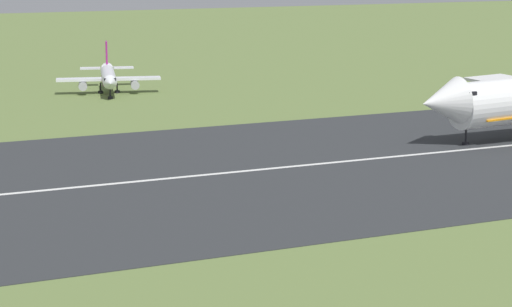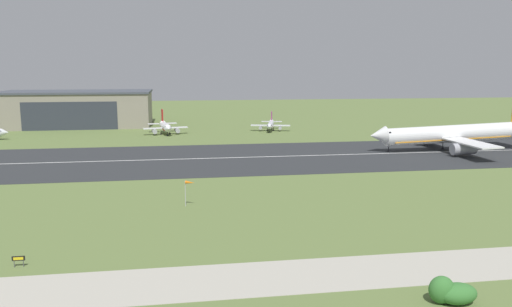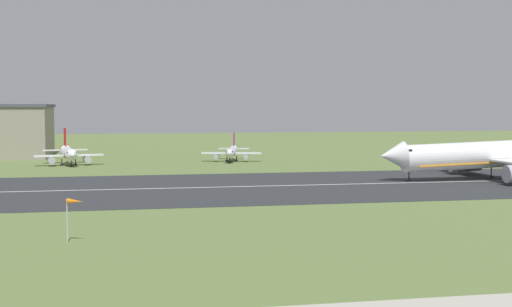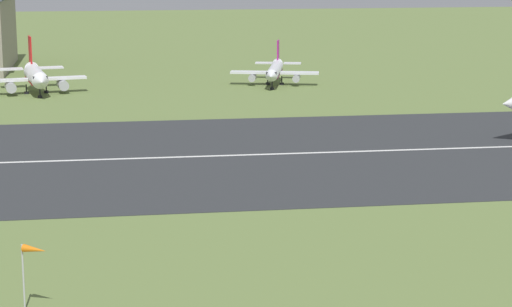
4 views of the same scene
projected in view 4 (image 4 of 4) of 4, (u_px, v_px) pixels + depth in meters
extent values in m
cube|color=#2B2D30|center=(90.00, 160.00, 124.97)|extent=(436.54, 53.93, 0.06)
cube|color=silver|center=(90.00, 160.00, 124.96)|extent=(392.89, 0.70, 0.01)
cylinder|color=silver|center=(275.00, 70.00, 190.58)|extent=(5.90, 15.40, 2.25)
cone|color=silver|center=(271.00, 76.00, 182.14)|extent=(2.67, 2.51, 2.25)
cone|color=silver|center=(278.00, 63.00, 199.26)|extent=(2.62, 3.11, 2.02)
cube|color=black|center=(272.00, 73.00, 183.13)|extent=(2.12, 1.53, 0.44)
cube|color=#991E7A|center=(275.00, 74.00, 190.71)|extent=(5.42, 13.88, 0.20)
cube|color=silver|center=(250.00, 72.00, 190.81)|extent=(7.69, 4.11, 0.40)
cylinder|color=#A8A8B2|center=(252.00, 78.00, 190.48)|extent=(2.06, 3.17, 1.39)
cube|color=silver|center=(300.00, 73.00, 189.92)|extent=(7.69, 4.11, 0.40)
cylinder|color=#A8A8B2|center=(296.00, 78.00, 189.70)|extent=(2.06, 3.17, 1.39)
cube|color=#991E7A|center=(278.00, 50.00, 198.32)|extent=(0.87, 2.44, 3.82)
cube|color=silver|center=(264.00, 63.00, 199.54)|extent=(3.86, 2.91, 0.24)
cube|color=silver|center=(292.00, 63.00, 199.01)|extent=(3.86, 2.91, 0.24)
cylinder|color=black|center=(272.00, 85.00, 184.70)|extent=(0.24, 0.24, 1.70)
cylinder|color=black|center=(272.00, 89.00, 184.83)|extent=(0.84, 0.84, 0.44)
cylinder|color=black|center=(268.00, 80.00, 191.30)|extent=(0.24, 0.24, 1.70)
cylinder|color=black|center=(268.00, 84.00, 191.43)|extent=(0.84, 0.84, 0.44)
cylinder|color=black|center=(282.00, 81.00, 191.05)|extent=(0.24, 0.24, 1.70)
cylinder|color=black|center=(282.00, 84.00, 191.18)|extent=(0.84, 0.84, 0.44)
cylinder|color=white|center=(36.00, 76.00, 179.50)|extent=(5.20, 13.39, 2.95)
cone|color=white|center=(41.00, 82.00, 172.21)|extent=(3.37, 3.13, 2.95)
cone|color=white|center=(31.00, 68.00, 187.09)|extent=(3.24, 3.95, 2.66)
cube|color=black|center=(40.00, 77.00, 173.45)|extent=(2.66, 1.52, 0.44)
cube|color=red|center=(36.00, 81.00, 179.67)|extent=(4.82, 12.08, 0.20)
cube|color=white|center=(6.00, 80.00, 177.73)|extent=(7.76, 3.59, 0.40)
cylinder|color=#A8A8B2|center=(10.00, 87.00, 177.73)|extent=(2.47, 4.10, 1.83)
cube|color=white|center=(65.00, 78.00, 181.00)|extent=(7.76, 3.59, 0.40)
cylinder|color=#A8A8B2|center=(63.00, 85.00, 180.63)|extent=(2.47, 4.10, 1.83)
cube|color=red|center=(30.00, 50.00, 185.89)|extent=(0.84, 3.21, 5.02)
cube|color=white|center=(10.00, 69.00, 185.82)|extent=(4.94, 3.56, 0.24)
cube|color=white|center=(51.00, 68.00, 188.16)|extent=(4.94, 3.56, 0.24)
cylinder|color=black|center=(40.00, 93.00, 175.04)|extent=(0.24, 0.24, 1.73)
cylinder|color=black|center=(40.00, 97.00, 175.18)|extent=(0.84, 0.84, 0.44)
cylinder|color=black|center=(26.00, 89.00, 179.65)|extent=(0.24, 0.24, 1.73)
cylinder|color=black|center=(27.00, 93.00, 179.79)|extent=(0.84, 0.84, 0.44)
cylinder|color=black|center=(46.00, 88.00, 180.76)|extent=(0.24, 0.24, 1.73)
cylinder|color=black|center=(46.00, 92.00, 180.90)|extent=(0.84, 0.84, 0.44)
cylinder|color=#B7B7BC|center=(23.00, 277.00, 73.51)|extent=(0.14, 0.14, 5.08)
cone|color=orange|center=(35.00, 250.00, 72.60)|extent=(1.98, 1.54, 0.60)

